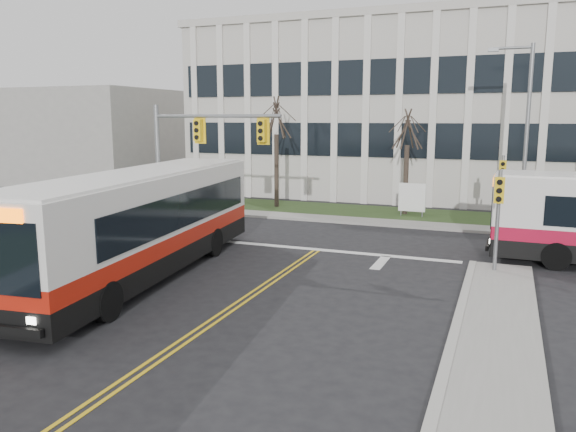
% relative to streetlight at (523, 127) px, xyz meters
% --- Properties ---
extents(ground, '(120.00, 120.00, 0.00)m').
position_rel_streetlight_xyz_m(ground, '(-8.03, -16.20, -5.19)').
color(ground, black).
rests_on(ground, ground).
extents(sidewalk_cross, '(44.00, 1.60, 0.14)m').
position_rel_streetlight_xyz_m(sidewalk_cross, '(-3.03, -1.00, -5.12)').
color(sidewalk_cross, '#9E9B93').
rests_on(sidewalk_cross, ground).
extents(building_lawn, '(44.00, 5.00, 0.12)m').
position_rel_streetlight_xyz_m(building_lawn, '(-3.03, 1.80, -5.13)').
color(building_lawn, '#2B411C').
rests_on(building_lawn, ground).
extents(office_building, '(40.00, 16.00, 12.00)m').
position_rel_streetlight_xyz_m(office_building, '(-3.03, 13.80, 0.81)').
color(office_building, '#B8B4AA').
rests_on(office_building, ground).
extents(building_annex, '(12.00, 12.00, 8.00)m').
position_rel_streetlight_xyz_m(building_annex, '(-34.03, 9.80, -1.19)').
color(building_annex, '#9E9B93').
rests_on(building_annex, ground).
extents(mast_arm_signal, '(6.11, 0.38, 6.20)m').
position_rel_streetlight_xyz_m(mast_arm_signal, '(-13.65, -9.04, -0.94)').
color(mast_arm_signal, slate).
rests_on(mast_arm_signal, ground).
extents(signal_pole_near, '(0.34, 0.39, 3.80)m').
position_rel_streetlight_xyz_m(signal_pole_near, '(-0.83, -9.30, -2.69)').
color(signal_pole_near, slate).
rests_on(signal_pole_near, ground).
extents(signal_pole_far, '(0.34, 0.39, 3.80)m').
position_rel_streetlight_xyz_m(signal_pole_far, '(-0.83, -0.80, -2.69)').
color(signal_pole_far, slate).
rests_on(signal_pole_far, ground).
extents(streetlight, '(2.15, 0.25, 9.20)m').
position_rel_streetlight_xyz_m(streetlight, '(0.00, 0.00, 0.00)').
color(streetlight, slate).
rests_on(streetlight, ground).
extents(directory_sign, '(1.50, 0.12, 2.00)m').
position_rel_streetlight_xyz_m(directory_sign, '(-5.53, 1.30, -4.02)').
color(directory_sign, slate).
rests_on(directory_sign, ground).
extents(tree_left, '(1.80, 1.80, 7.70)m').
position_rel_streetlight_xyz_m(tree_left, '(-14.03, 1.80, 0.32)').
color(tree_left, '#42352B').
rests_on(tree_left, ground).
extents(tree_mid, '(1.80, 1.80, 6.82)m').
position_rel_streetlight_xyz_m(tree_mid, '(-6.03, 2.00, -0.31)').
color(tree_mid, '#42352B').
rests_on(tree_mid, ground).
extents(bus_main, '(4.54, 14.05, 3.68)m').
position_rel_streetlight_xyz_m(bus_main, '(-12.64, -14.16, -3.36)').
color(bus_main, silver).
rests_on(bus_main, ground).
extents(newspaper_box_red, '(0.59, 0.55, 0.95)m').
position_rel_streetlight_xyz_m(newspaper_box_red, '(-17.53, -15.25, -4.72)').
color(newspaper_box_red, '#A4152B').
rests_on(newspaper_box_red, ground).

